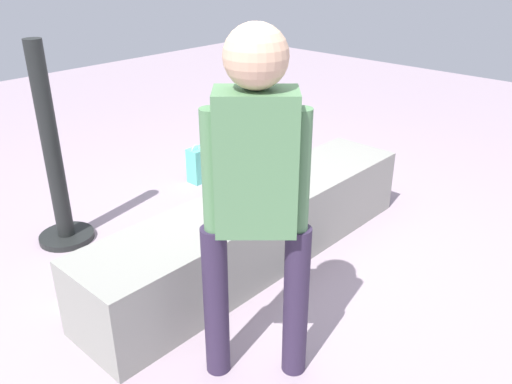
{
  "coord_description": "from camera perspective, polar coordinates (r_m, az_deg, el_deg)",
  "views": [
    {
      "loc": [
        -2.1,
        -1.92,
        1.82
      ],
      "look_at": [
        -0.35,
        -0.31,
        0.7
      ],
      "focal_mm": 36.81,
      "sensor_mm": 36.0,
      "label": 1
    }
  ],
  "objects": [
    {
      "name": "gift_bag",
      "position": [
        4.43,
        -6.08,
        3.01
      ],
      "size": [
        0.2,
        0.13,
        0.33
      ],
      "color": "#59C6B2",
      "rests_on": "ground_plane"
    },
    {
      "name": "child_seated",
      "position": [
        3.07,
        0.28,
        3.13
      ],
      "size": [
        0.28,
        0.32,
        0.48
      ],
      "color": "#182C4A",
      "rests_on": "concrete_ledge"
    },
    {
      "name": "cake_plate",
      "position": [
        2.96,
        -1.08,
        -1.87
      ],
      "size": [
        0.22,
        0.22,
        0.07
      ],
      "color": "white",
      "rests_on": "concrete_ledge"
    },
    {
      "name": "ground_plane",
      "position": [
        3.38,
        0.22,
        -7.29
      ],
      "size": [
        12.0,
        12.0,
        0.0
      ],
      "primitive_type": "plane",
      "color": "#A18D9A"
    },
    {
      "name": "handbag_black_leather",
      "position": [
        3.9,
        -0.84,
        -0.58
      ],
      "size": [
        0.27,
        0.1,
        0.31
      ],
      "color": "black",
      "rests_on": "ground_plane"
    },
    {
      "name": "adult_standing",
      "position": [
        2.08,
        -0.01,
        0.68
      ],
      "size": [
        0.36,
        0.37,
        1.58
      ],
      "color": "#30243F",
      "rests_on": "ground_plane"
    },
    {
      "name": "concrete_ledge",
      "position": [
        3.26,
        0.23,
        -3.98
      ],
      "size": [
        2.41,
        0.5,
        0.45
      ],
      "primitive_type": "cube",
      "color": "gray",
      "rests_on": "ground_plane"
    },
    {
      "name": "water_bottle_near_gift",
      "position": [
        3.81,
        -4.95,
        -1.76
      ],
      "size": [
        0.06,
        0.06,
        0.2
      ],
      "color": "silver",
      "rests_on": "ground_plane"
    },
    {
      "name": "cake_box_white",
      "position": [
        3.21,
        -16.86,
        -9.02
      ],
      "size": [
        0.41,
        0.39,
        0.14
      ],
      "primitive_type": "cube",
      "rotation": [
        0.0,
        0.0,
        0.31
      ],
      "color": "white",
      "rests_on": "ground_plane"
    },
    {
      "name": "railing_post",
      "position": [
        3.6,
        -21.01,
        2.38
      ],
      "size": [
        0.36,
        0.36,
        1.33
      ],
      "color": "black",
      "rests_on": "ground_plane"
    }
  ]
}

